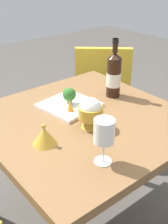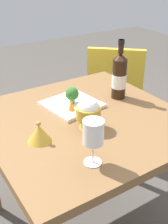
# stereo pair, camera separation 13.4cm
# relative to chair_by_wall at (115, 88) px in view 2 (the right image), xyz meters

# --- Properties ---
(dining_table) EXTENTS (0.90, 0.90, 0.73)m
(dining_table) POSITION_rel_chair_by_wall_xyz_m (-0.56, 0.64, 0.12)
(dining_table) COLOR brown
(dining_table) RESTS_ON ground_plane
(chair_by_wall) EXTENTS (0.56, 0.56, 0.85)m
(chair_by_wall) POSITION_rel_chair_by_wall_xyz_m (0.00, 0.00, 0.00)
(chair_by_wall) COLOR gold
(chair_by_wall) RESTS_ON ground_plane
(wine_bottle) EXTENTS (0.08, 0.08, 0.31)m
(wine_bottle) POSITION_rel_chair_by_wall_xyz_m (-0.47, 0.37, 0.33)
(wine_bottle) COLOR black
(wine_bottle) RESTS_ON dining_table
(wine_glass) EXTENTS (0.08, 0.08, 0.18)m
(wine_glass) POSITION_rel_chair_by_wall_xyz_m (-0.86, 0.80, 0.33)
(wine_glass) COLOR white
(wine_glass) RESTS_ON dining_table
(rice_bowl) EXTENTS (0.11, 0.11, 0.14)m
(rice_bowl) POSITION_rel_chair_by_wall_xyz_m (-0.65, 0.67, 0.28)
(rice_bowl) COLOR gold
(rice_bowl) RESTS_ON dining_table
(rice_bowl_lid) EXTENTS (0.10, 0.10, 0.09)m
(rice_bowl_lid) POSITION_rel_chair_by_wall_xyz_m (-0.63, 0.90, 0.24)
(rice_bowl_lid) COLOR gold
(rice_bowl_lid) RESTS_ON dining_table
(serving_plate) EXTENTS (0.28, 0.28, 0.02)m
(serving_plate) POSITION_rel_chair_by_wall_xyz_m (-0.43, 0.63, 0.21)
(serving_plate) COLOR white
(serving_plate) RESTS_ON dining_table
(broccoli_floret) EXTENTS (0.07, 0.07, 0.09)m
(broccoli_floret) POSITION_rel_chair_by_wall_xyz_m (-0.43, 0.63, 0.27)
(broccoli_floret) COLOR #729E4C
(broccoli_floret) RESTS_ON serving_plate
(carrot_garnish_left) EXTENTS (0.03, 0.03, 0.06)m
(carrot_garnish_left) POSITION_rel_chair_by_wall_xyz_m (-0.49, 0.67, 0.25)
(carrot_garnish_left) COLOR orange
(carrot_garnish_left) RESTS_ON serving_plate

